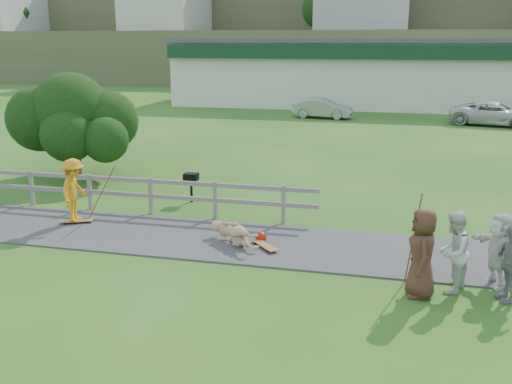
% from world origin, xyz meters
% --- Properties ---
extents(ground, '(260.00, 260.00, 0.00)m').
position_xyz_m(ground, '(0.00, 0.00, 0.00)').
color(ground, '#235217').
rests_on(ground, ground).
extents(path, '(34.00, 3.00, 0.04)m').
position_xyz_m(path, '(0.00, 1.50, 0.02)').
color(path, '#353538').
rests_on(path, ground).
extents(fence, '(15.05, 0.10, 1.10)m').
position_xyz_m(fence, '(-4.62, 3.30, 0.72)').
color(fence, slate).
rests_on(fence, ground).
extents(strip_mall, '(32.50, 10.75, 5.10)m').
position_xyz_m(strip_mall, '(4.00, 34.94, 2.58)').
color(strip_mall, beige).
rests_on(strip_mall, ground).
extents(skater_rider, '(0.80, 1.22, 1.78)m').
position_xyz_m(skater_rider, '(-3.63, 1.85, 0.89)').
color(skater_rider, orange).
rests_on(skater_rider, ground).
extents(skater_fallen, '(1.37, 1.58, 0.62)m').
position_xyz_m(skater_fallen, '(1.14, 1.27, 0.31)').
color(skater_fallen, tan).
rests_on(skater_fallen, ground).
extents(spectator_a, '(0.92, 1.02, 1.71)m').
position_xyz_m(spectator_a, '(6.19, -0.32, 0.85)').
color(spectator_a, silver).
rests_on(spectator_a, ground).
extents(spectator_b, '(0.63, 1.00, 1.58)m').
position_xyz_m(spectator_b, '(7.25, -0.50, 0.79)').
color(spectator_b, gray).
rests_on(spectator_b, ground).
extents(spectator_c, '(0.66, 0.94, 1.83)m').
position_xyz_m(spectator_c, '(5.57, -0.69, 0.92)').
color(spectator_c, '#4E2B1F').
rests_on(spectator_c, ground).
extents(spectator_d, '(0.96, 1.55, 1.59)m').
position_xyz_m(spectator_d, '(7.12, 0.20, 0.80)').
color(spectator_d, silver).
rests_on(spectator_d, ground).
extents(car_silver, '(4.02, 1.85, 1.28)m').
position_xyz_m(car_silver, '(0.29, 25.92, 0.64)').
color(car_silver, '#969A9D').
rests_on(car_silver, ground).
extents(car_white, '(5.51, 3.47, 1.42)m').
position_xyz_m(car_white, '(10.75, 25.02, 0.71)').
color(car_white, beige).
rests_on(car_white, ground).
extents(tree, '(4.58, 4.58, 3.12)m').
position_xyz_m(tree, '(-6.65, 6.97, 1.56)').
color(tree, black).
rests_on(tree, ground).
extents(bbq, '(0.43, 0.33, 0.94)m').
position_xyz_m(bbq, '(-1.27, 4.78, 0.47)').
color(bbq, black).
rests_on(bbq, ground).
extents(longboard_rider, '(0.89, 0.57, 0.10)m').
position_xyz_m(longboard_rider, '(-3.63, 1.85, 0.05)').
color(longboard_rider, olive).
rests_on(longboard_rider, ground).
extents(longboard_fallen, '(0.82, 0.86, 0.11)m').
position_xyz_m(longboard_fallen, '(1.94, 1.17, 0.05)').
color(longboard_fallen, olive).
rests_on(longboard_fallen, ground).
extents(helmet, '(0.29, 0.29, 0.29)m').
position_xyz_m(helmet, '(1.74, 1.62, 0.15)').
color(helmet, red).
rests_on(helmet, ground).
extents(pole_rider, '(0.03, 0.03, 1.92)m').
position_xyz_m(pole_rider, '(-3.03, 2.25, 0.96)').
color(pole_rider, brown).
rests_on(pole_rider, ground).
extents(pole_spec_left, '(0.03, 0.03, 2.00)m').
position_xyz_m(pole_spec_left, '(5.40, -0.09, 1.00)').
color(pole_spec_left, brown).
rests_on(pole_spec_left, ground).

